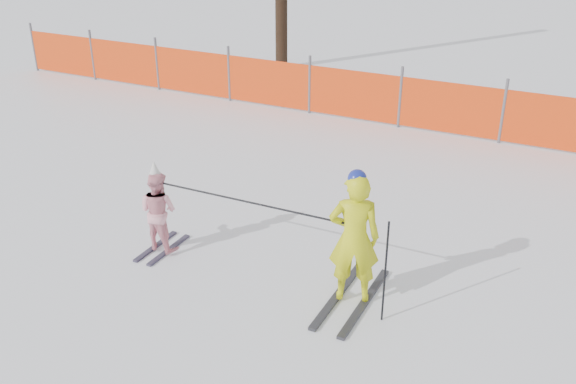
# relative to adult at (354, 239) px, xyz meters

# --- Properties ---
(ground) EXTENTS (120.00, 120.00, 0.00)m
(ground) POSITION_rel_adult_xyz_m (-1.06, -0.05, -0.84)
(ground) COLOR white
(ground) RESTS_ON ground
(adult) EXTENTS (0.68, 1.50, 1.68)m
(adult) POSITION_rel_adult_xyz_m (0.00, 0.00, 0.00)
(adult) COLOR black
(adult) RESTS_ON ground
(child) EXTENTS (0.55, 0.88, 1.29)m
(child) POSITION_rel_adult_xyz_m (-2.72, -0.04, -0.24)
(child) COLOR black
(child) RESTS_ON ground
(ski_poles) EXTENTS (3.06, 0.22, 1.26)m
(ski_poles) POSITION_rel_adult_xyz_m (-0.75, -0.08, 0.04)
(ski_poles) COLOR black
(ski_poles) RESTS_ON ground
(safety_fence) EXTENTS (16.62, 0.06, 1.25)m
(safety_fence) POSITION_rel_adult_xyz_m (-3.11, 6.11, -0.28)
(safety_fence) COLOR #595960
(safety_fence) RESTS_ON ground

